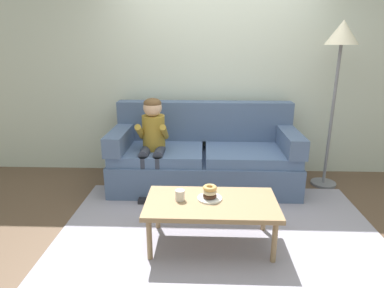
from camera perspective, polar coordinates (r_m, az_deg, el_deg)
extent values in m
plane|color=brown|center=(3.35, 4.57, -13.05)|extent=(10.00, 10.00, 0.00)
cube|color=beige|center=(4.31, 4.29, 13.35)|extent=(8.00, 0.10, 2.80)
cube|color=#9993A3|center=(3.14, 4.76, -15.25)|extent=(2.95, 2.00, 0.01)
cube|color=slate|center=(3.99, 2.08, -4.85)|extent=(2.18, 0.90, 0.38)
cube|color=slate|center=(3.89, -5.94, -1.58)|extent=(1.05, 0.74, 0.12)
cube|color=slate|center=(3.89, 10.16, -1.76)|extent=(1.05, 0.74, 0.12)
cube|color=slate|center=(4.15, 2.17, 4.08)|extent=(2.18, 0.20, 0.49)
cube|color=slate|center=(3.97, -12.27, 1.08)|extent=(0.20, 0.90, 0.22)
cube|color=slate|center=(3.97, 16.55, 0.76)|extent=(0.20, 0.90, 0.22)
cube|color=#937551|center=(2.80, 3.39, -10.33)|extent=(1.11, 0.59, 0.04)
cylinder|color=#937551|center=(2.74, -7.44, -16.21)|extent=(0.04, 0.04, 0.37)
cylinder|color=#937551|center=(2.76, 14.17, -16.29)|extent=(0.04, 0.04, 0.37)
cylinder|color=#937551|center=(3.13, -6.03, -11.51)|extent=(0.04, 0.04, 0.37)
cylinder|color=#937551|center=(3.15, 12.46, -11.63)|extent=(0.04, 0.04, 0.37)
cylinder|color=olive|center=(3.79, -6.69, 2.01)|extent=(0.26, 0.26, 0.40)
sphere|color=#DBAD89|center=(3.71, -6.90, 6.35)|extent=(0.21, 0.21, 0.21)
ellipsoid|color=brown|center=(3.70, -6.92, 7.07)|extent=(0.20, 0.20, 0.12)
cylinder|color=#333847|center=(3.72, -8.15, -1.42)|extent=(0.11, 0.30, 0.11)
cylinder|color=#333847|center=(3.66, -8.41, -5.59)|extent=(0.09, 0.09, 0.44)
cube|color=black|center=(3.72, -8.38, -9.44)|extent=(0.10, 0.20, 0.06)
cylinder|color=olive|center=(3.71, -9.03, 2.11)|extent=(0.07, 0.29, 0.23)
cylinder|color=#333847|center=(3.69, -5.71, -1.46)|extent=(0.11, 0.30, 0.11)
cylinder|color=#333847|center=(3.64, -5.92, -5.65)|extent=(0.09, 0.09, 0.44)
cube|color=black|center=(3.69, -5.90, -9.53)|extent=(0.10, 0.20, 0.06)
cylinder|color=olive|center=(3.66, -4.85, 2.09)|extent=(0.07, 0.29, 0.23)
cylinder|color=white|center=(2.83, 3.11, -9.42)|extent=(0.21, 0.21, 0.01)
torus|color=#422619|center=(2.82, 3.12, -8.97)|extent=(0.15, 0.15, 0.04)
torus|color=beige|center=(2.80, 3.13, -8.31)|extent=(0.17, 0.17, 0.04)
torus|color=tan|center=(2.79, 3.14, -7.64)|extent=(0.17, 0.17, 0.04)
cylinder|color=silver|center=(2.79, -2.11, -8.91)|extent=(0.08, 0.08, 0.09)
cube|color=red|center=(3.37, 10.50, -12.69)|extent=(0.16, 0.09, 0.05)
cylinder|color=red|center=(3.36, 9.03, -12.71)|extent=(0.06, 0.06, 0.05)
cylinder|color=red|center=(3.38, 11.96, -12.65)|extent=(0.06, 0.06, 0.05)
cylinder|color=slate|center=(4.41, 21.91, -6.36)|extent=(0.30, 0.30, 0.03)
cylinder|color=slate|center=(4.16, 23.22, 4.56)|extent=(0.04, 0.04, 1.69)
cone|color=beige|center=(4.09, 24.81, 17.28)|extent=(0.36, 0.36, 0.26)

